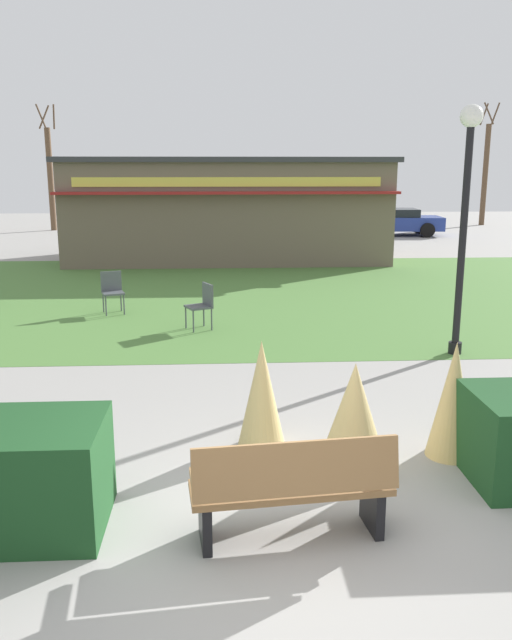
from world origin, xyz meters
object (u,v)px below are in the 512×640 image
Objects in this scene: food_kiosk at (227,209)px; parked_car_west_slot at (180,222)px; tree_center_bg at (50,176)px; parked_car_east_slot at (393,221)px; tree_right_bg at (485,172)px; cafe_chair_west at (203,302)px; parked_car_center_slot at (300,222)px; cafe_chair_east at (112,289)px; park_bench at (292,488)px; lamppost_mid at (465,201)px.

parked_car_west_slot is at bearing 105.44° from food_kiosk.
food_kiosk is at bearing -51.76° from tree_center_bg.
parked_car_east_slot is at bearing 43.73° from food_kiosk.
tree_right_bg is 22.27m from tree_center_bg.
cafe_chair_west is at bearing -93.61° from food_kiosk.
cafe_chair_west is 0.21× the size of parked_car_east_slot.
food_kiosk is 7.67m from parked_car_west_slot.
cafe_chair_east is at bearing -110.83° from parked_car_center_slot.
tree_center_bg is (-7.79, 20.59, 2.07)m from cafe_chair_west.
cafe_chair_east is 18.73m from parked_car_east_slot.
parked_car_west_slot is at bearing -27.67° from tree_center_bg.
tree_right_bg reaches higher than cafe_chair_west.
cafe_chair_east is 26.52m from tree_right_bg.
food_kiosk is 10.01m from cafe_chair_west.
parked_car_east_slot is at bearing -11.78° from tree_center_bg.
park_bench is 1.96× the size of cafe_chair_west.
cafe_chair_east is at bearing 141.63° from cafe_chair_west.
park_bench is 9.48m from cafe_chair_east.
tree_center_bg reaches higher than lamppost_mid.
tree_right_bg reaches higher than parked_car_west_slot.
parked_car_east_slot is (8.28, 17.24, 0.12)m from cafe_chair_west.
tree_right_bg is (10.43, 5.06, 2.13)m from parked_car_center_slot.
tree_center_bg is at bearing 128.24° from food_kiosk.
lamppost_mid is 12.47m from food_kiosk.
food_kiosk is 18.56m from tree_right_bg.
cafe_chair_east is at bearing 107.72° from park_bench.
food_kiosk is 11.93× the size of cafe_chair_west.
park_bench is 0.40× the size of parked_car_east_slot.
parked_car_east_slot is at bearing -140.56° from tree_right_bg.
food_kiosk is 2.47× the size of parked_car_center_slot.
food_kiosk is at bearing 107.15° from lamppost_mid.
lamppost_mid reaches higher than parked_car_west_slot.
food_kiosk is 10.64m from parked_car_east_slot.
parked_car_center_slot is at bearing -154.13° from tree_right_bg.
parked_car_center_slot is 0.69× the size of tree_right_bg.
tree_right_bg is at bearing 57.10° from cafe_chair_west.
lamppost_mid reaches higher than cafe_chair_west.
park_bench is at bearing -121.54° from lamppost_mid.
tree_center_bg is (-12.08, 22.56, 0.05)m from lamppost_mid.
lamppost_mid is at bearing -112.66° from tree_right_bg.
parked_car_center_slot is at bearing -179.93° from parked_car_east_slot.
park_bench is at bearing -72.77° from tree_center_bg.
cafe_chair_west is 19.13m from parked_car_east_slot.
tree_right_bg is 1.06× the size of tree_center_bg.
park_bench is 7.53m from cafe_chair_west.
tree_center_bg is at bearing 168.22° from parked_car_east_slot.
parked_car_west_slot is (-2.31, 24.71, 0.16)m from park_bench.
tree_center_bg is (-5.81, 19.03, 2.07)m from cafe_chair_east.
parked_car_center_slot is at bearing 90.91° from lamppost_mid.
cafe_chair_east is 20.00m from tree_center_bg.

